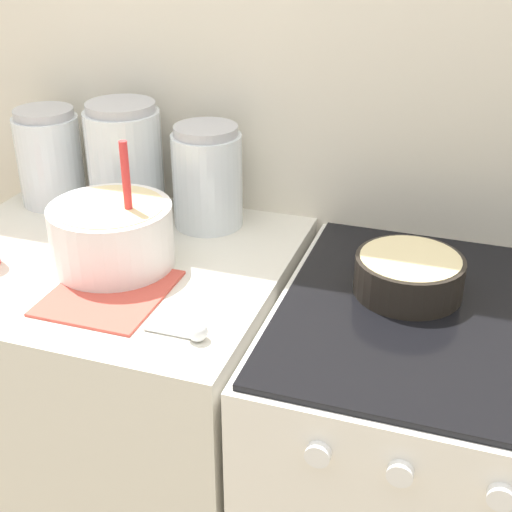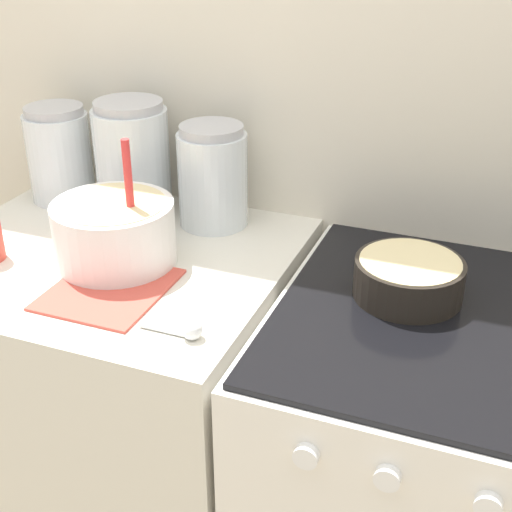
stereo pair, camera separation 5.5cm
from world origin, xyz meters
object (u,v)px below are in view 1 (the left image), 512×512
stove (441,505)px  storage_jar_right (208,183)px  mixing_bowl (112,232)px  baking_pan (409,274)px  storage_jar_left (50,163)px  storage_jar_middle (126,167)px

stove → storage_jar_right: (-0.60, 0.22, 0.56)m
stove → storage_jar_right: storage_jar_right is taller
stove → mixing_bowl: size_ratio=3.44×
stove → baking_pan: 0.52m
stove → mixing_bowl: mixing_bowl is taller
stove → storage_jar_left: storage_jar_left is taller
storage_jar_left → storage_jar_middle: (0.20, 0.00, 0.01)m
storage_jar_right → storage_jar_middle: bearing=180.0°
stove → storage_jar_right: bearing=159.5°
mixing_bowl → baking_pan: size_ratio=1.32×
stove → mixing_bowl: (-0.70, -0.03, 0.54)m
stove → baking_pan: bearing=156.3°
storage_jar_left → storage_jar_middle: 0.20m
mixing_bowl → baking_pan: (0.58, 0.08, -0.04)m
mixing_bowl → storage_jar_left: mixing_bowl is taller
mixing_bowl → storage_jar_middle: mixing_bowl is taller
mixing_bowl → storage_jar_right: (0.10, 0.25, 0.02)m
stove → storage_jar_middle: bearing=164.4°
stove → storage_jar_right: 0.85m
stove → mixing_bowl: 0.88m
storage_jar_right → storage_jar_left: bearing=-180.0°
stove → storage_jar_left: size_ratio=4.00×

